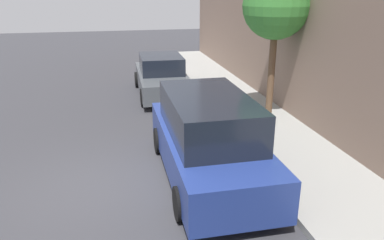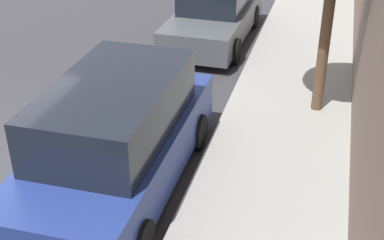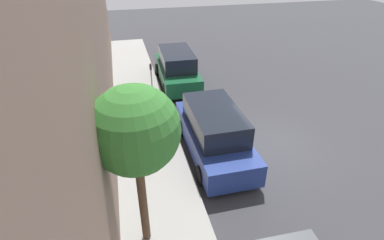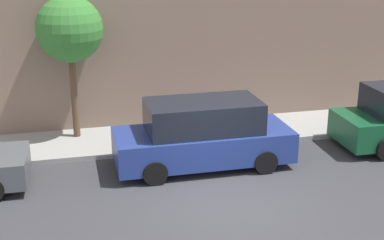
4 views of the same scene
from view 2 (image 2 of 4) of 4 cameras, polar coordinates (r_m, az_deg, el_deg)
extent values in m
cube|color=#9E9E99|center=(8.37, 7.69, -9.24)|extent=(2.49, 32.00, 0.15)
cube|color=navy|center=(8.57, -7.84, -3.59)|extent=(1.91, 4.90, 0.84)
cube|color=black|center=(8.15, -8.24, 1.38)|extent=(1.68, 3.10, 0.84)
cylinder|color=black|center=(10.25, -9.19, 0.11)|extent=(0.22, 0.65, 0.65)
cylinder|color=black|center=(9.70, 0.59, -1.25)|extent=(0.22, 0.65, 0.65)
cylinder|color=black|center=(8.06, -17.87, -10.06)|extent=(0.22, 0.65, 0.65)
cube|color=#4C5156|center=(14.63, 2.37, 10.49)|extent=(1.90, 4.54, 0.68)
cylinder|color=black|center=(16.19, 0.52, 11.48)|extent=(0.22, 0.64, 0.64)
cylinder|color=black|center=(15.86, 6.57, 10.91)|extent=(0.22, 0.64, 0.64)
cylinder|color=black|center=(13.66, -2.51, 8.04)|extent=(0.22, 0.64, 0.64)
cylinder|color=black|center=(13.27, 4.57, 7.32)|extent=(0.22, 0.64, 0.64)
cylinder|color=brown|center=(10.60, 13.95, 8.03)|extent=(0.21, 0.21, 2.84)
camera|label=1|loc=(5.16, -78.26, -8.10)|focal=35.00mm
camera|label=3|loc=(15.49, 18.47, 34.26)|focal=28.00mm
camera|label=4|loc=(19.35, -47.72, 22.95)|focal=50.00mm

